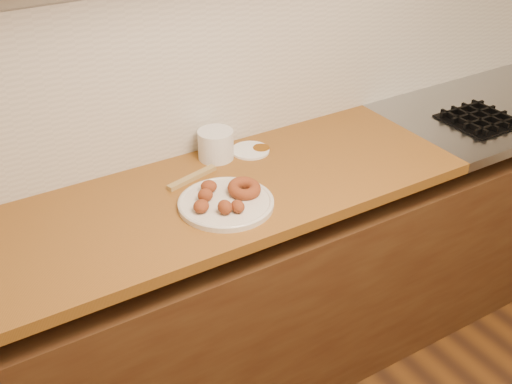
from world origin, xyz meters
TOP-DOWN VIEW (x-y plane):
  - wall_back at (0.00, 2.00)m, footprint 4.00×0.02m
  - base_cabinet at (0.00, 1.69)m, footprint 3.60×0.60m
  - butcher_block at (-0.65, 1.69)m, footprint 2.30×0.62m
  - backsplash at (0.00, 1.99)m, footprint 3.60×0.02m
  - donut_plate at (-0.38, 1.59)m, footprint 0.31×0.31m
  - ring_donut at (-0.30, 1.60)m, footprint 0.15×0.15m
  - fried_dough_chunks at (-0.42, 1.59)m, footprint 0.16×0.21m
  - plastic_tub at (-0.25, 1.89)m, footprint 0.15×0.15m
  - tub_lid at (-0.12, 1.87)m, footprint 0.16×0.16m
  - brass_jar_lid at (-0.08, 1.86)m, footprint 0.08×0.08m
  - wooden_utensil at (-0.40, 1.80)m, footprint 0.20×0.08m

SIDE VIEW (x-z plane):
  - base_cabinet at x=0.00m, z-range 0.00..0.77m
  - butcher_block at x=-0.65m, z-range 0.86..0.90m
  - tub_lid at x=-0.12m, z-range 0.90..0.91m
  - brass_jar_lid at x=-0.08m, z-range 0.90..0.91m
  - wooden_utensil at x=-0.40m, z-range 0.90..0.92m
  - donut_plate at x=-0.38m, z-range 0.90..0.92m
  - ring_donut at x=-0.30m, z-range 0.91..0.96m
  - fried_dough_chunks at x=-0.42m, z-range 0.91..0.96m
  - plastic_tub at x=-0.25m, z-range 0.90..1.01m
  - backsplash at x=0.00m, z-range 0.90..1.50m
  - wall_back at x=0.00m, z-range 0.00..2.70m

